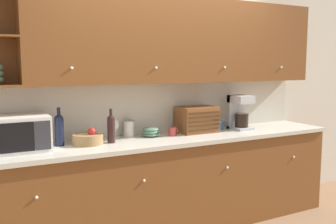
% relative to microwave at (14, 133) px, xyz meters
% --- Properties ---
extents(ground_plane, '(24.00, 24.00, 0.00)m').
position_rel_microwave_xyz_m(ground_plane, '(1.45, 0.23, -1.10)').
color(ground_plane, '#896647').
extents(wall_back, '(5.99, 0.06, 2.60)m').
position_rel_microwave_xyz_m(wall_back, '(1.45, 0.26, 0.20)').
color(wall_back, beige).
rests_on(wall_back, ground_plane).
extents(counter_unit, '(3.61, 0.64, 0.95)m').
position_rel_microwave_xyz_m(counter_unit, '(1.45, -0.07, -0.62)').
color(counter_unit, brown).
rests_on(counter_unit, ground_plane).
extents(backsplash_panel, '(3.59, 0.01, 0.53)m').
position_rel_microwave_xyz_m(backsplash_panel, '(1.45, 0.23, 0.12)').
color(backsplash_panel, beige).
rests_on(backsplash_panel, counter_unit).
extents(upper_cabinets, '(3.59, 0.34, 0.85)m').
position_rel_microwave_xyz_m(upper_cabinets, '(1.61, 0.07, 0.80)').
color(upper_cabinets, brown).
rests_on(upper_cabinets, backsplash_panel).
extents(microwave, '(0.54, 0.40, 0.29)m').
position_rel_microwave_xyz_m(microwave, '(0.00, 0.00, 0.00)').
color(microwave, silver).
rests_on(microwave, counter_unit).
extents(wine_bottle, '(0.08, 0.08, 0.34)m').
position_rel_microwave_xyz_m(wine_bottle, '(0.37, 0.03, 0.01)').
color(wine_bottle, black).
rests_on(wine_bottle, counter_unit).
extents(fruit_basket, '(0.28, 0.28, 0.15)m').
position_rel_microwave_xyz_m(fruit_basket, '(0.61, -0.02, -0.10)').
color(fruit_basket, '#937047').
rests_on(fruit_basket, counter_unit).
extents(second_wine_bottle, '(0.07, 0.07, 0.31)m').
position_rel_microwave_xyz_m(second_wine_bottle, '(0.82, -0.06, -0.01)').
color(second_wine_bottle, black).
rests_on(second_wine_bottle, counter_unit).
extents(wine_glass, '(0.07, 0.07, 0.18)m').
position_rel_microwave_xyz_m(wine_glass, '(0.93, 0.14, -0.02)').
color(wine_glass, silver).
rests_on(wine_glass, counter_unit).
extents(storage_canister, '(0.11, 0.11, 0.16)m').
position_rel_microwave_xyz_m(storage_canister, '(1.07, 0.14, -0.07)').
color(storage_canister, silver).
rests_on(storage_canister, counter_unit).
extents(bowl_stack_on_counter, '(0.18, 0.18, 0.09)m').
position_rel_microwave_xyz_m(bowl_stack_on_counter, '(1.26, 0.05, -0.10)').
color(bowl_stack_on_counter, slate).
rests_on(bowl_stack_on_counter, counter_unit).
extents(mug_blue_second, '(0.09, 0.08, 0.09)m').
position_rel_microwave_xyz_m(mug_blue_second, '(1.48, -0.02, -0.10)').
color(mug_blue_second, '#B73D38').
rests_on(mug_blue_second, counter_unit).
extents(bread_box, '(0.41, 0.28, 0.27)m').
position_rel_microwave_xyz_m(bread_box, '(1.81, 0.04, -0.01)').
color(bread_box, brown).
rests_on(bread_box, counter_unit).
extents(mug, '(0.09, 0.08, 0.10)m').
position_rel_microwave_xyz_m(mug, '(2.12, 0.07, -0.10)').
color(mug, '#38669E').
rests_on(mug, counter_unit).
extents(coffee_maker, '(0.20, 0.25, 0.38)m').
position_rel_microwave_xyz_m(coffee_maker, '(2.32, -0.01, 0.05)').
color(coffee_maker, '#B7B7BC').
rests_on(coffee_maker, counter_unit).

